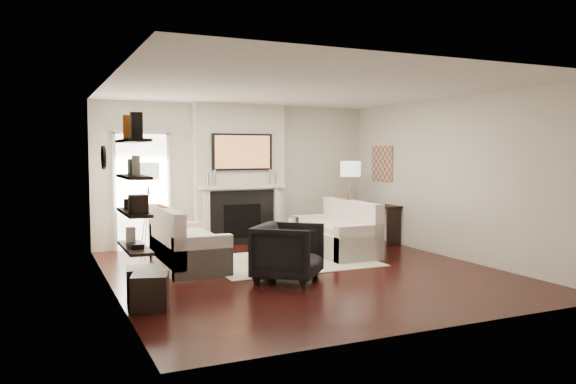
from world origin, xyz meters
name	(u,v)px	position (x,y,z in m)	size (l,w,h in m)	color
room_envelope	(305,181)	(0.00, 0.00, 1.35)	(6.00, 6.00, 6.00)	black
chimney_breast	(240,174)	(0.00, 2.88, 1.35)	(1.80, 0.25, 2.70)	silver
fireplace_surround	(242,217)	(0.00, 2.74, 0.52)	(1.30, 0.02, 1.04)	black
firebox	(242,221)	(0.00, 2.73, 0.45)	(0.75, 0.02, 0.65)	black
mantel_pilaster_l	(206,218)	(-0.72, 2.71, 0.55)	(0.12, 0.08, 1.10)	white
mantel_pilaster_r	(277,214)	(0.72, 2.71, 0.55)	(0.12, 0.08, 1.10)	white
mantel_shelf	(243,187)	(0.00, 2.69, 1.12)	(1.70, 0.18, 0.07)	white
tv_body	(242,152)	(0.00, 2.71, 1.78)	(1.20, 0.06, 0.70)	black
tv_screen	(243,152)	(0.00, 2.68, 1.78)	(1.10, 0.01, 0.62)	#BF723F
candlestick_l_tall	(215,177)	(-0.55, 2.70, 1.30)	(0.04, 0.04, 0.30)	silver
candlestick_l_short	(208,179)	(-0.68, 2.70, 1.27)	(0.04, 0.04, 0.24)	silver
candlestick_r_tall	(269,176)	(0.55, 2.70, 1.30)	(0.04, 0.04, 0.30)	silver
candlestick_r_short	(275,178)	(0.68, 2.70, 1.27)	(0.04, 0.04, 0.24)	silver
hallway_panel	(142,192)	(-1.85, 2.98, 1.05)	(0.90, 0.02, 2.10)	white
door_trim_l	(115,193)	(-2.33, 2.96, 1.05)	(0.06, 0.06, 2.16)	white
door_trim_r	(168,191)	(-1.37, 2.96, 1.05)	(0.06, 0.06, 2.16)	white
door_trim_top	(141,133)	(-1.85, 2.96, 2.13)	(1.02, 0.06, 0.06)	white
rug	(288,261)	(0.10, 0.80, 0.01)	(2.60, 2.00, 0.01)	beige
loveseat_left_base	(188,254)	(-1.50, 1.02, 0.21)	(0.85, 1.80, 0.42)	silver
loveseat_left_back	(166,235)	(-1.83, 1.02, 0.53)	(0.18, 1.80, 0.80)	silver
loveseat_left_arm_n	(203,257)	(-1.50, 0.21, 0.30)	(0.85, 0.18, 0.60)	silver
loveseat_left_arm_s	(176,241)	(-1.50, 1.83, 0.30)	(0.85, 0.18, 0.60)	silver
loveseat_left_cushion	(191,237)	(-1.45, 1.02, 0.47)	(0.63, 1.44, 0.10)	silver
pillow_left_orange	(162,219)	(-1.83, 1.32, 0.73)	(0.10, 0.42, 0.42)	#A95514
pillow_left_charcoal	(171,224)	(-1.83, 0.72, 0.72)	(0.10, 0.40, 0.40)	black
loveseat_right_base	(335,242)	(1.13, 1.11, 0.21)	(0.85, 1.80, 0.42)	silver
loveseat_right_back	(351,223)	(1.47, 1.11, 0.53)	(0.18, 1.80, 0.80)	silver
loveseat_right_arm_n	(359,244)	(1.13, 0.30, 0.30)	(0.85, 0.18, 0.60)	silver
loveseat_right_arm_s	(314,231)	(1.13, 1.92, 0.30)	(0.85, 0.18, 0.60)	silver
loveseat_right_cushion	(332,227)	(1.08, 1.11, 0.47)	(0.63, 1.44, 0.10)	silver
pillow_right_orange	(343,210)	(1.47, 1.41, 0.73)	(0.10, 0.42, 0.42)	#A95514
pillow_right_charcoal	(361,214)	(1.47, 0.81, 0.72)	(0.10, 0.40, 0.40)	black
coffee_table	(285,237)	(0.08, 0.87, 0.40)	(1.10, 0.55, 0.04)	black
coffee_leg_nw	(262,254)	(-0.42, 0.65, 0.19)	(0.02, 0.02, 0.38)	silver
coffee_leg_ne	(319,249)	(0.58, 0.65, 0.19)	(0.02, 0.02, 0.38)	silver
coffee_leg_sw	(252,249)	(-0.42, 1.09, 0.19)	(0.02, 0.02, 0.38)	silver
coffee_leg_se	(307,245)	(0.58, 1.09, 0.19)	(0.02, 0.02, 0.38)	silver
hurricane_glass	(294,226)	(0.23, 0.87, 0.56)	(0.18, 0.18, 0.31)	white
hurricane_candle	(294,230)	(0.23, 0.87, 0.50)	(0.09, 0.09, 0.14)	white
copper_bowl	(271,235)	(-0.17, 0.87, 0.45)	(0.27, 0.27, 0.04)	#C87121
armchair	(288,249)	(-0.46, -0.42, 0.43)	(0.84, 0.79, 0.87)	black
lamp_left_post	(149,220)	(-1.85, 2.36, 0.60)	(0.02, 0.02, 1.20)	silver
lamp_left_shade	(148,171)	(-1.85, 2.36, 1.45)	(0.40, 0.40, 0.30)	white
lamp_left_leg_a	(155,220)	(-1.74, 2.36, 0.60)	(0.02, 0.02, 1.25)	silver
lamp_left_leg_b	(144,220)	(-1.91, 2.46, 0.60)	(0.02, 0.02, 1.25)	silver
lamp_left_leg_c	(146,221)	(-1.91, 2.26, 0.60)	(0.02, 0.02, 1.25)	silver
lamp_right_post	(350,212)	(2.05, 2.14, 0.60)	(0.02, 0.02, 1.20)	silver
lamp_right_shade	(351,169)	(2.05, 2.14, 1.45)	(0.40, 0.40, 0.30)	white
lamp_right_leg_a	(355,211)	(2.16, 2.14, 0.60)	(0.02, 0.02, 1.25)	silver
lamp_right_leg_b	(345,211)	(2.00, 2.24, 0.60)	(0.02, 0.02, 1.25)	silver
lamp_right_leg_c	(350,212)	(1.99, 2.04, 0.60)	(0.02, 0.02, 1.25)	silver
console_top	(378,205)	(2.57, 1.95, 0.73)	(0.35, 1.20, 0.04)	black
console_leg_n	(394,227)	(2.57, 1.40, 0.35)	(0.30, 0.04, 0.71)	black
console_leg_s	(363,221)	(2.57, 2.50, 0.35)	(0.30, 0.04, 0.71)	black
wall_art	(382,163)	(2.73, 2.05, 1.55)	(0.03, 0.70, 0.70)	#A06D50
shelf_bottom	(135,248)	(-2.62, -1.00, 0.70)	(0.25, 1.00, 0.04)	black
shelf_lower	(134,212)	(-2.62, -1.00, 1.10)	(0.25, 1.00, 0.04)	black
shelf_upper	(133,177)	(-2.62, -1.00, 1.50)	(0.25, 1.00, 0.04)	black
shelf_top	(133,141)	(-2.62, -1.00, 1.90)	(0.25, 1.00, 0.04)	black
decor_magfile_a	(136,125)	(-2.62, -1.27, 2.06)	(0.12, 0.10, 0.28)	black
decor_magfile_b	(129,127)	(-2.62, -0.75, 2.06)	(0.12, 0.10, 0.28)	#A95514
decor_frame_a	(136,166)	(-2.62, -1.19, 1.63)	(0.04, 0.30, 0.22)	white
decor_frame_b	(131,167)	(-2.62, -0.82, 1.61)	(0.04, 0.22, 0.18)	black
decor_wine_rack	(138,204)	(-2.62, -1.29, 1.22)	(0.18, 0.25, 0.20)	black
decor_box_small	(131,204)	(-2.62, -0.78, 1.18)	(0.15, 0.12, 0.12)	black
decor_books	(136,246)	(-2.62, -1.12, 0.74)	(0.14, 0.20, 0.05)	black
decor_box_tall	(131,235)	(-2.62, -0.72, 0.81)	(0.10, 0.10, 0.18)	white
clock_rim	(103,157)	(-2.73, 0.90, 1.70)	(0.34, 0.34, 0.04)	black
clock_face	(105,157)	(-2.71, 0.90, 1.70)	(0.29, 0.29, 0.01)	white
ottoman_near	(144,284)	(-2.47, -0.66, 0.20)	(0.40, 0.40, 0.40)	black
ottoman_far	(150,291)	(-2.47, -1.07, 0.20)	(0.40, 0.40, 0.40)	black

